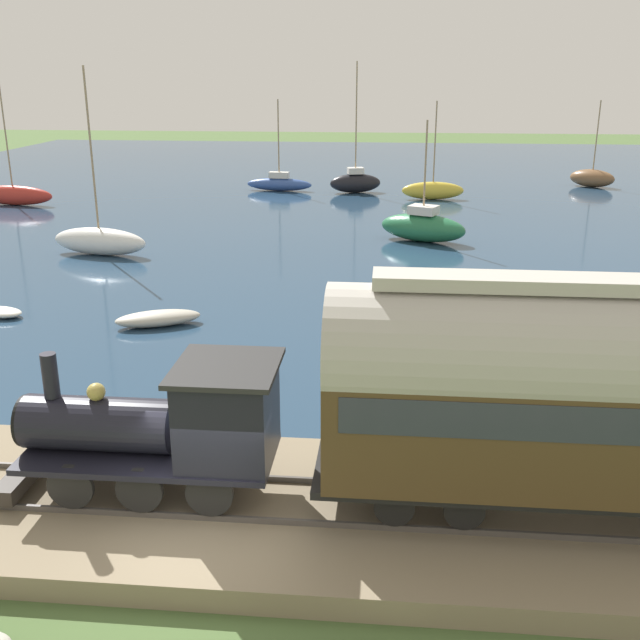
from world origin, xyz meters
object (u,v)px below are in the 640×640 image
(sailboat_yellow, at_px, (433,190))
(rowboat_far_out, at_px, (233,376))
(sailboat_black, at_px, (355,182))
(sailboat_green, at_px, (423,227))
(sailboat_white, at_px, (100,241))
(rowboat_off_pier, at_px, (158,318))
(steam_locomotive, at_px, (171,423))
(sailboat_brown, at_px, (592,178))
(sailboat_red, at_px, (13,195))
(passenger_coach, at_px, (597,390))
(sailboat_blue, at_px, (279,183))

(sailboat_yellow, bearing_deg, rowboat_far_out, 163.47)
(sailboat_yellow, height_order, sailboat_black, sailboat_black)
(sailboat_green, xyz_separation_m, sailboat_black, (16.20, 4.36, 0.00))
(sailboat_white, bearing_deg, rowboat_far_out, -136.91)
(rowboat_off_pier, bearing_deg, rowboat_far_out, -165.32)
(steam_locomotive, relative_size, sailboat_brown, 0.85)
(steam_locomotive, bearing_deg, sailboat_black, -2.03)
(sailboat_brown, distance_m, sailboat_red, 42.45)
(sailboat_yellow, xyz_separation_m, rowboat_far_out, (-33.35, 7.31, -0.39))
(sailboat_black, bearing_deg, steam_locomotive, 162.66)
(passenger_coach, bearing_deg, rowboat_off_pier, 45.58)
(steam_locomotive, xyz_separation_m, rowboat_off_pier, (11.68, 3.97, -1.85))
(sailboat_yellow, distance_m, rowboat_far_out, 34.14)
(sailboat_brown, bearing_deg, sailboat_black, 136.89)
(sailboat_green, distance_m, sailboat_black, 16.77)
(sailboat_blue, bearing_deg, rowboat_far_out, -168.94)
(rowboat_far_out, bearing_deg, rowboat_off_pier, -2.81)
(sailboat_green, bearing_deg, sailboat_white, 130.28)
(sailboat_black, bearing_deg, rowboat_off_pier, 154.65)
(passenger_coach, distance_m, rowboat_off_pier, 16.94)
(sailboat_brown, relative_size, sailboat_white, 0.73)
(sailboat_blue, bearing_deg, sailboat_black, -88.53)
(passenger_coach, xyz_separation_m, sailboat_blue, (42.98, 12.16, -2.58))
(sailboat_white, xyz_separation_m, sailboat_black, (20.74, -11.50, 0.08))
(sailboat_brown, distance_m, sailboat_blue, 24.22)
(sailboat_red, relative_size, sailboat_black, 0.90)
(sailboat_white, xyz_separation_m, rowboat_far_out, (-15.15, -9.74, -0.45))
(sailboat_white, distance_m, sailboat_black, 23.72)
(sailboat_red, xyz_separation_m, sailboat_black, (7.48, -22.57, 0.10))
(steam_locomotive, distance_m, sailboat_black, 42.69)
(rowboat_off_pier, bearing_deg, sailboat_black, -32.35)
(sailboat_black, bearing_deg, sailboat_red, 93.03)
(passenger_coach, relative_size, sailboat_black, 1.11)
(sailboat_yellow, height_order, rowboat_off_pier, sailboat_yellow)
(sailboat_yellow, xyz_separation_m, sailboat_green, (-13.64, 1.19, 0.14))
(sailboat_green, height_order, sailboat_black, sailboat_black)
(sailboat_blue, distance_m, sailboat_green, 19.36)
(passenger_coach, distance_m, sailboat_yellow, 40.18)
(sailboat_red, height_order, rowboat_far_out, sailboat_red)
(sailboat_white, height_order, rowboat_far_out, sailboat_white)
(sailboat_red, xyz_separation_m, rowboat_far_out, (-28.42, -20.81, -0.43))
(sailboat_white, bearing_deg, rowboat_off_pier, -139.13)
(sailboat_blue, bearing_deg, rowboat_off_pier, -174.74)
(passenger_coach, relative_size, sailboat_white, 1.16)
(passenger_coach, height_order, sailboat_black, sailboat_black)
(sailboat_yellow, distance_m, sailboat_black, 6.11)
(sailboat_brown, relative_size, rowboat_off_pier, 2.04)
(steam_locomotive, height_order, sailboat_red, sailboat_red)
(sailboat_green, bearing_deg, sailboat_blue, 55.66)
(steam_locomotive, distance_m, passenger_coach, 8.02)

